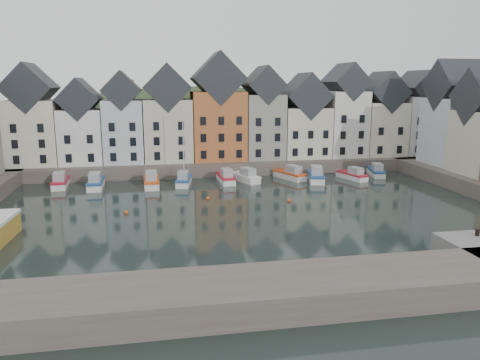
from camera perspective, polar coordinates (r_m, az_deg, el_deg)
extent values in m
plane|color=black|center=(53.39, 1.32, -4.27)|extent=(260.00, 260.00, 0.00)
cube|color=#4D433B|center=(82.08, -2.89, 2.13)|extent=(90.00, 16.00, 2.00)
cube|color=#4D433B|center=(31.43, -8.84, -14.36)|extent=(50.00, 6.00, 2.00)
ellipsoid|color=#23351A|center=(111.67, -4.53, -5.30)|extent=(153.60, 70.40, 64.00)
sphere|color=black|center=(101.42, -12.42, 8.10)|extent=(5.77, 5.77, 5.77)
sphere|color=black|center=(116.64, 7.38, 8.44)|extent=(5.27, 5.27, 5.27)
sphere|color=black|center=(112.85, 11.79, 8.06)|extent=(5.07, 5.07, 5.07)
sphere|color=black|center=(108.50, 2.88, 8.11)|extent=(5.01, 5.01, 5.01)
sphere|color=black|center=(110.58, -24.73, 6.48)|extent=(3.94, 3.94, 3.94)
sphere|color=black|center=(117.27, 9.09, 8.37)|extent=(5.21, 5.21, 5.21)
sphere|color=black|center=(109.78, -3.86, 8.41)|extent=(5.45, 5.45, 5.45)
sphere|color=black|center=(109.96, 15.85, 7.42)|extent=(4.49, 4.49, 4.49)
cube|color=beige|center=(80.84, -23.80, 5.31)|extent=(7.67, 8.00, 10.07)
cube|color=black|center=(80.47, -24.21, 10.21)|extent=(7.67, 8.16, 7.67)
cube|color=silver|center=(79.54, -18.65, 5.07)|extent=(6.56, 8.00, 8.61)
cube|color=black|center=(79.13, -18.93, 9.34)|extent=(6.56, 8.16, 6.56)
cube|color=silver|center=(78.79, -13.96, 5.80)|extent=(6.20, 8.00, 10.02)
cube|color=black|center=(78.41, -14.20, 10.56)|extent=(6.20, 8.16, 6.20)
cube|color=beige|center=(78.65, -8.76, 6.02)|extent=(7.70, 8.00, 10.08)
cube|color=black|center=(78.27, -8.93, 11.08)|extent=(7.70, 8.16, 7.70)
cube|color=#AF6032|center=(79.26, -2.70, 6.63)|extent=(8.69, 8.00, 11.28)
cube|color=black|center=(78.94, -2.76, 12.27)|extent=(8.69, 8.16, 8.69)
cube|color=gray|center=(80.66, 2.77, 6.54)|extent=(6.43, 8.00, 10.78)
cube|color=black|center=(80.32, 2.82, 11.50)|extent=(6.43, 8.16, 6.43)
cube|color=beige|center=(82.72, 7.72, 5.80)|extent=(7.88, 8.00, 8.56)
cube|color=black|center=(82.31, 7.84, 10.12)|extent=(7.88, 8.16, 7.88)
cube|color=silver|center=(85.14, 12.48, 6.72)|extent=(6.50, 8.00, 11.27)
cube|color=black|center=(84.84, 12.70, 11.59)|extent=(6.50, 8.16, 6.50)
cube|color=beige|center=(88.16, 16.69, 6.03)|extent=(7.23, 8.00, 9.32)
cube|color=black|center=(87.80, 16.94, 10.22)|extent=(7.23, 8.16, 7.23)
cube|color=silver|center=(91.42, 20.56, 6.28)|extent=(6.18, 8.00, 10.32)
cube|color=black|center=(91.10, 20.87, 10.46)|extent=(6.18, 8.16, 6.18)
cube|color=silver|center=(81.43, 24.59, 5.39)|extent=(7.47, 8.00, 10.38)
cube|color=black|center=(81.08, 25.03, 10.43)|extent=(7.62, 8.00, 8.00)
sphere|color=#C54317|center=(60.39, -3.93, -2.24)|extent=(0.50, 0.50, 0.50)
sphere|color=#C54317|center=(59.45, 6.03, -2.51)|extent=(0.50, 0.50, 0.50)
sphere|color=#C54317|center=(55.34, -13.71, -3.87)|extent=(0.50, 0.50, 0.50)
cube|color=silver|center=(72.43, -21.02, -0.47)|extent=(2.35, 6.49, 1.17)
cube|color=#AA1829|center=(72.31, -21.05, 0.03)|extent=(2.46, 6.62, 0.27)
cube|color=#92989A|center=(71.26, -21.18, 0.38)|extent=(1.66, 2.65, 1.27)
cube|color=silver|center=(70.04, -17.15, -0.59)|extent=(2.14, 6.62, 1.20)
cube|color=navy|center=(69.91, -17.18, -0.06)|extent=(2.25, 6.75, 0.27)
cube|color=#92989A|center=(68.82, -17.29, 0.31)|extent=(1.60, 2.67, 1.31)
cube|color=silver|center=(69.12, -10.75, -0.42)|extent=(2.20, 6.75, 1.23)
cube|color=#C54317|center=(68.98, -10.77, 0.12)|extent=(2.31, 6.88, 0.28)
cube|color=#92989A|center=(67.87, -10.77, 0.51)|extent=(1.64, 2.72, 1.34)
cube|color=silver|center=(69.50, -6.86, -0.26)|extent=(2.73, 6.21, 1.10)
cube|color=navy|center=(69.38, -6.88, 0.22)|extent=(2.85, 6.34, 0.25)
cube|color=#92989A|center=(68.39, -6.96, 0.56)|extent=(1.76, 2.59, 1.20)
cylinder|color=silver|center=(69.14, -6.93, 4.42)|extent=(0.14, 0.14, 11.00)
cube|color=silver|center=(70.67, -1.76, 0.03)|extent=(2.13, 6.26, 1.13)
cube|color=#AA1829|center=(70.54, -1.77, 0.52)|extent=(2.23, 6.38, 0.26)
cube|color=#92989A|center=(69.53, -1.62, 0.87)|extent=(1.55, 2.53, 1.24)
cube|color=silver|center=(71.29, 0.55, 0.13)|extent=(4.01, 6.41, 1.13)
cube|color=silver|center=(71.17, 0.55, 0.62)|extent=(4.15, 6.56, 0.26)
cube|color=#92989A|center=(70.29, 0.96, 0.99)|extent=(2.25, 2.83, 1.23)
cube|color=silver|center=(73.48, 6.06, 0.43)|extent=(4.09, 6.54, 1.15)
cube|color=#C54317|center=(73.36, 6.07, 0.91)|extent=(4.24, 6.69, 0.26)
cube|color=#92989A|center=(72.52, 6.54, 1.28)|extent=(2.30, 2.88, 1.26)
cube|color=silver|center=(72.58, 9.21, 0.22)|extent=(3.68, 7.11, 1.25)
cube|color=navy|center=(72.45, 9.23, 0.75)|extent=(3.82, 7.27, 0.28)
cube|color=#92989A|center=(71.32, 9.32, 1.13)|extent=(2.22, 3.04, 1.36)
cube|color=silver|center=(74.86, 13.46, 0.35)|extent=(3.32, 5.87, 1.03)
cube|color=#AA1829|center=(74.76, 13.48, 0.77)|extent=(3.44, 6.01, 0.23)
cube|color=#92989A|center=(74.04, 13.93, 1.09)|extent=(1.93, 2.54, 1.12)
cube|color=silver|center=(78.82, 16.21, 0.78)|extent=(3.16, 6.24, 1.10)
cube|color=navy|center=(78.71, 16.23, 1.21)|extent=(3.28, 6.38, 0.25)
cube|color=#92989A|center=(77.74, 16.40, 1.52)|extent=(1.92, 2.65, 1.20)
cylinder|color=black|center=(44.80, 26.96, -5.76)|extent=(0.36, 0.36, 0.50)
cylinder|color=black|center=(44.73, 26.99, -5.43)|extent=(0.48, 0.48, 0.08)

